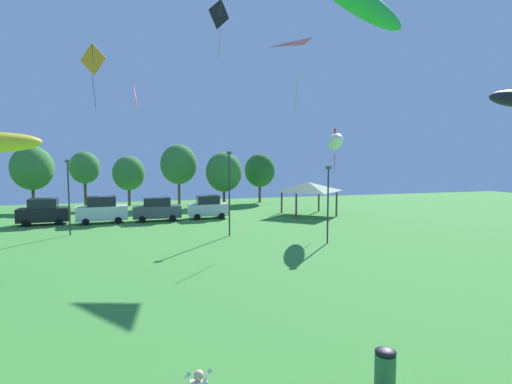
% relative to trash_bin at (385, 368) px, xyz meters
% --- Properties ---
extents(trash_bin, '(0.57, 0.57, 1.12)m').
position_rel_trash_bin_xyz_m(trash_bin, '(0.00, 0.00, 0.00)').
color(trash_bin, '#336B3D').
rests_on(trash_bin, ground).
extents(kite_flying_0, '(0.42, 2.53, 2.52)m').
position_rel_trash_bin_xyz_m(kite_flying_0, '(-6.25, 26.86, 10.93)').
color(kite_flying_0, '#E54C93').
extents(kite_flying_1, '(1.79, 1.28, 4.36)m').
position_rel_trash_bin_xyz_m(kite_flying_1, '(-8.98, 21.15, 12.26)').
color(kite_flying_1, orange).
extents(kite_flying_4, '(2.25, 1.54, 5.41)m').
position_rel_trash_bin_xyz_m(kite_flying_4, '(1.33, 28.49, 18.75)').
color(kite_flying_4, black).
extents(kite_flying_5, '(3.78, 4.07, 4.97)m').
position_rel_trash_bin_xyz_m(kite_flying_5, '(8.37, 25.03, 14.52)').
color(kite_flying_5, '#E54C93').
extents(kite_flying_6, '(3.26, 5.82, 3.64)m').
position_rel_trash_bin_xyz_m(kite_flying_6, '(10.20, 22.43, 7.08)').
color(kite_flying_6, white).
extents(kite_flying_7, '(3.96, 0.87, 2.37)m').
position_rel_trash_bin_xyz_m(kite_flying_7, '(1.21, 3.91, 11.12)').
color(kite_flying_7, green).
extents(parked_car_leftmost, '(4.49, 2.26, 2.47)m').
position_rel_trash_bin_xyz_m(parked_car_leftmost, '(-14.76, 32.46, 0.64)').
color(parked_car_leftmost, black).
rests_on(parked_car_leftmost, ground).
extents(parked_car_second_from_left, '(4.76, 2.40, 2.59)m').
position_rel_trash_bin_xyz_m(parked_car_second_from_left, '(-9.60, 31.85, 0.69)').
color(parked_car_second_from_left, silver).
rests_on(parked_car_second_from_left, ground).
extents(parked_car_third_from_left, '(4.67, 1.99, 2.33)m').
position_rel_trash_bin_xyz_m(parked_car_third_from_left, '(-4.43, 31.78, 0.58)').
color(parked_car_third_from_left, '#4C5156').
rests_on(parked_car_third_from_left, ground).
extents(parked_car_rightmost_in_row, '(4.06, 2.13, 2.38)m').
position_rel_trash_bin_xyz_m(parked_car_rightmost_in_row, '(0.73, 31.98, 0.60)').
color(parked_car_rightmost_in_row, silver).
rests_on(parked_car_rightmost_in_row, ground).
extents(park_pavilion, '(6.03, 5.63, 3.60)m').
position_rel_trash_bin_xyz_m(park_pavilion, '(11.86, 31.55, 2.51)').
color(park_pavilion, brown).
rests_on(park_pavilion, ground).
extents(light_post_1, '(0.36, 0.20, 6.76)m').
position_rel_trash_bin_xyz_m(light_post_1, '(0.75, 22.11, 3.21)').
color(light_post_1, '#2D2D33').
rests_on(light_post_1, ground).
extents(light_post_2, '(0.36, 0.20, 5.67)m').
position_rel_trash_bin_xyz_m(light_post_2, '(7.01, 17.27, 2.66)').
color(light_post_2, '#2D2D33').
rests_on(light_post_2, ground).
extents(light_post_3, '(0.36, 0.20, 6.11)m').
position_rel_trash_bin_xyz_m(light_post_3, '(-11.59, 26.13, 2.88)').
color(light_post_3, '#2D2D33').
rests_on(light_post_3, ground).
extents(treeline_tree_1, '(4.71, 4.71, 7.70)m').
position_rel_trash_bin_xyz_m(treeline_tree_1, '(-18.04, 43.48, 4.52)').
color(treeline_tree_1, brown).
rests_on(treeline_tree_1, ground).
extents(treeline_tree_2, '(3.67, 3.67, 7.09)m').
position_rel_trash_bin_xyz_m(treeline_tree_2, '(-12.58, 45.49, 4.48)').
color(treeline_tree_2, brown).
rests_on(treeline_tree_2, ground).
extents(treeline_tree_3, '(4.12, 4.12, 6.56)m').
position_rel_trash_bin_xyz_m(treeline_tree_3, '(-7.31, 46.12, 3.70)').
color(treeline_tree_3, brown).
rests_on(treeline_tree_3, ground).
extents(treeline_tree_4, '(4.74, 4.74, 8.05)m').
position_rel_trash_bin_xyz_m(treeline_tree_4, '(-0.97, 44.38, 4.86)').
color(treeline_tree_4, brown).
rests_on(treeline_tree_4, ground).
extents(treeline_tree_5, '(4.80, 4.80, 7.04)m').
position_rel_trash_bin_xyz_m(treeline_tree_5, '(4.89, 43.50, 3.82)').
color(treeline_tree_5, brown).
rests_on(treeline_tree_5, ground).
extents(treeline_tree_6, '(4.27, 4.27, 6.89)m').
position_rel_trash_bin_xyz_m(treeline_tree_6, '(10.45, 45.17, 3.95)').
color(treeline_tree_6, brown).
rests_on(treeline_tree_6, ground).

